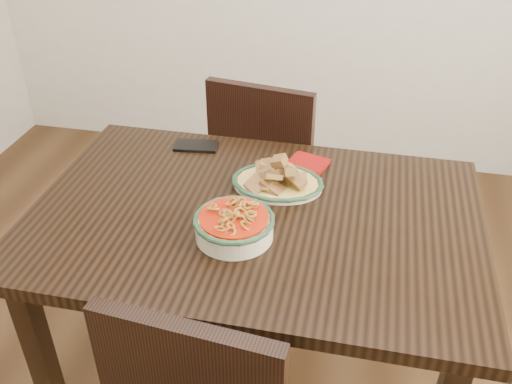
% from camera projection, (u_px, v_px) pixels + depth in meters
% --- Properties ---
extents(dining_table, '(1.30, 0.87, 0.75)m').
position_uv_depth(dining_table, '(255.00, 237.00, 1.70)').
color(dining_table, black).
rests_on(dining_table, ground).
extents(chair_far, '(0.48, 0.48, 0.89)m').
position_uv_depth(chair_far, '(269.00, 164.00, 2.37)').
color(chair_far, black).
rests_on(chair_far, ground).
extents(fish_plate, '(0.28, 0.22, 0.11)m').
position_uv_depth(fish_plate, '(278.00, 174.00, 1.75)').
color(fish_plate, beige).
rests_on(fish_plate, dining_table).
extents(noodle_bowl, '(0.22, 0.22, 0.08)m').
position_uv_depth(noodle_bowl, '(234.00, 223.00, 1.54)').
color(noodle_bowl, beige).
rests_on(noodle_bowl, dining_table).
extents(smartphone, '(0.16, 0.10, 0.01)m').
position_uv_depth(smartphone, '(196.00, 146.00, 1.97)').
color(smartphone, black).
rests_on(smartphone, dining_table).
extents(napkin, '(0.15, 0.13, 0.01)m').
position_uv_depth(napkin, '(308.00, 163.00, 1.87)').
color(napkin, maroon).
rests_on(napkin, dining_table).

